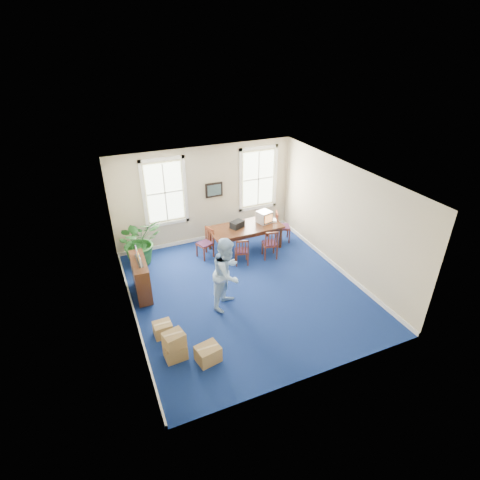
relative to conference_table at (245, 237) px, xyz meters
name	(u,v)px	position (x,y,z in m)	size (l,w,h in m)	color
floor	(245,290)	(-0.94, -2.11, -0.40)	(6.50, 6.50, 0.00)	navy
ceiling	(246,179)	(-0.94, -2.11, 2.80)	(6.50, 6.50, 0.00)	white
wall_back	(205,195)	(-0.94, 1.14, 1.20)	(6.50, 6.50, 0.00)	#C5B694
wall_front	(317,317)	(-0.94, -5.36, 1.20)	(6.50, 6.50, 0.00)	#C5B694
wall_left	(125,264)	(-3.94, -2.11, 1.20)	(6.50, 6.50, 0.00)	#C5B694
wall_right	(343,219)	(2.06, -2.11, 1.20)	(6.50, 6.50, 0.00)	#C5B694
baseboard_back	(207,237)	(-0.94, 1.11, -0.34)	(6.00, 0.04, 0.12)	white
baseboard_left	(136,316)	(-3.91, -2.11, -0.34)	(0.04, 6.50, 0.12)	white
baseboard_right	(335,265)	(2.03, -2.11, -0.34)	(0.04, 6.50, 0.12)	white
window_left	(165,192)	(-2.24, 1.12, 1.50)	(1.40, 0.12, 2.20)	white
window_right	(258,179)	(0.96, 1.12, 1.50)	(1.40, 0.12, 2.20)	white
wall_picture	(214,190)	(-0.64, 1.09, 1.35)	(0.58, 0.06, 0.48)	black
conference_table	(245,237)	(0.00, 0.00, 0.00)	(2.33, 1.06, 0.80)	#462413
crt_tv	(264,217)	(0.69, 0.05, 0.59)	(0.42, 0.46, 0.38)	#B7B7BC
game_console	(273,220)	(1.01, 0.00, 0.43)	(0.18, 0.22, 0.06)	white
equipment_bag	(237,224)	(-0.27, 0.05, 0.51)	(0.43, 0.28, 0.21)	black
chair_near_left	(242,251)	(-0.48, -0.80, 0.04)	(0.40, 0.40, 0.88)	maroon
chair_near_right	(270,243)	(0.48, -0.80, 0.09)	(0.44, 0.44, 0.98)	maroon
chair_end_left	(205,244)	(-1.38, 0.00, 0.08)	(0.43, 0.43, 0.95)	maroon
chair_end_right	(283,227)	(1.38, 0.00, 0.12)	(0.47, 0.47, 1.04)	maroon
man	(227,273)	(-1.60, -2.48, 0.57)	(0.94, 0.73, 1.93)	#9FC7F0
credenza	(141,279)	(-3.55, -1.18, 0.10)	(0.36, 1.28, 1.00)	#462413
brochure_rack	(139,258)	(-3.53, -1.18, 0.75)	(0.12, 0.67, 0.30)	#99999E
potted_plant	(140,241)	(-3.27, 0.48, 0.33)	(1.31, 1.14, 1.45)	#1A4F1B
cardboard_boxes	(182,340)	(-3.14, -3.66, -0.04)	(1.25, 1.25, 0.71)	#A3814D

